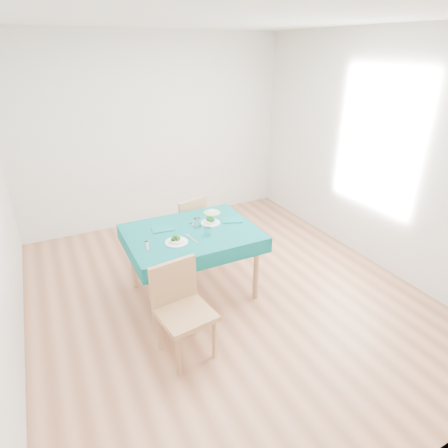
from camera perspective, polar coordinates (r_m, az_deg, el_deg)
name	(u,v)px	position (r m, az deg, el deg)	size (l,w,h in m)	color
room_shell	(224,177)	(3.61, 0.00, 7.16)	(4.02, 4.52, 2.73)	#935A3D
table	(193,263)	(4.05, -4.77, -5.89)	(1.32, 1.01, 0.76)	#085858
chair_near	(185,304)	(3.20, -5.97, -11.97)	(0.43, 0.47, 1.08)	#9E734A
chair_far	(185,223)	(4.70, -5.95, 0.14)	(0.39, 0.42, 0.97)	#9E734A
bowl_near	(176,240)	(3.64, -7.26, -2.37)	(0.22, 0.22, 0.07)	white
bowl_far	(211,221)	(4.02, -2.07, 0.52)	(0.21, 0.21, 0.06)	white
fork_near	(147,245)	(3.65, -11.63, -3.22)	(0.03, 0.20, 0.00)	silver
knife_near	(192,238)	(3.72, -4.86, -2.21)	(0.02, 0.23, 0.00)	silver
fork_far	(195,226)	(3.98, -4.45, -0.25)	(0.02, 0.18, 0.00)	silver
knife_far	(227,220)	(4.11, 0.42, 0.67)	(0.01, 0.19, 0.00)	silver
napkin_near	(163,229)	(3.94, -9.33, -0.72)	(0.22, 0.16, 0.01)	#0B6161
napkin_far	(232,220)	(4.09, 1.28, 0.62)	(0.21, 0.15, 0.01)	#0B6161
tumbler_center	(197,223)	(3.94, -4.14, 0.21)	(0.08, 0.08, 0.10)	white
tumbler_side	(208,231)	(3.76, -2.48, -1.12)	(0.06, 0.06, 0.08)	white
side_plate	(212,213)	(4.28, -1.84, 1.74)	(0.19, 0.19, 0.01)	#C9DC6B
bread_slice	(212,212)	(4.27, -1.84, 1.90)	(0.10, 0.10, 0.02)	beige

